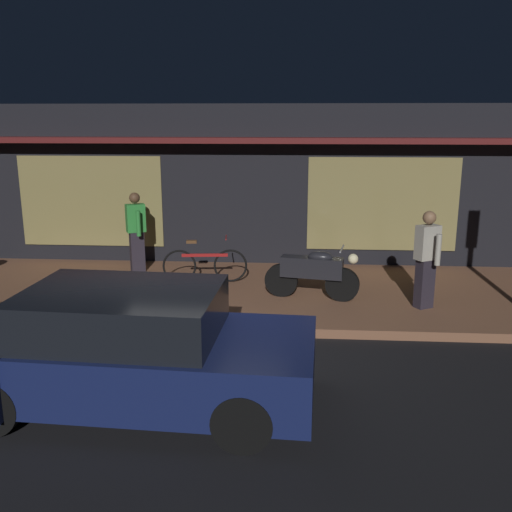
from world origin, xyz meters
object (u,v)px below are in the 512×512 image
at_px(motorcycle, 314,272).
at_px(person_bystander, 426,258).
at_px(bicycle_parked, 205,265).
at_px(parked_car_across, 133,349).
at_px(person_photographer, 136,230).

distance_m(motorcycle, person_bystander, 1.94).
relative_size(motorcycle, person_bystander, 1.01).
xyz_separation_m(bicycle_parked, parked_car_across, (-0.10, -4.62, 0.20)).
bearing_deg(bicycle_parked, person_bystander, -17.42).
height_order(bicycle_parked, person_photographer, person_photographer).
bearing_deg(person_photographer, parked_car_across, -74.88).
height_order(person_photographer, person_bystander, same).
relative_size(person_bystander, parked_car_across, 0.40).
distance_m(bicycle_parked, parked_car_across, 4.63).
height_order(person_photographer, parked_car_across, person_photographer).
bearing_deg(motorcycle, person_bystander, -10.68).
height_order(motorcycle, bicycle_parked, motorcycle).
bearing_deg(parked_car_across, person_photographer, 105.12).
bearing_deg(motorcycle, bicycle_parked, 156.97).
bearing_deg(motorcycle, person_photographer, 156.25).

